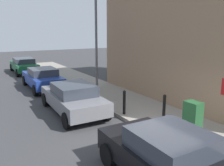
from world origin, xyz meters
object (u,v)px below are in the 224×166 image
utility_cabinet (192,119)px  bollard_far_kerb (124,101)px  car_black (171,158)px  lamppost (96,36)px  bollard_near_cabinet (164,106)px  car_blue (42,78)px  car_green (24,65)px  car_grey (73,98)px

utility_cabinet → bollard_far_kerb: (-0.88, 2.83, 0.02)m
car_black → lamppost: lamppost is taller
bollard_far_kerb → car_black: bearing=-109.9°
bollard_near_cabinet → bollard_far_kerb: same height
car_black → bollard_near_cabinet: 3.90m
car_blue → bollard_far_kerb: 7.08m
car_black → car_green: 17.94m
bollard_near_cabinet → car_green: bearing=99.4°
car_grey → lamppost: bearing=-41.2°
car_green → bollard_near_cabinet: 15.19m
utility_cabinet → bollard_near_cabinet: (0.10, 1.48, 0.02)m
car_black → bollard_near_cabinet: bearing=-39.8°
utility_cabinet → bollard_near_cabinet: bearing=86.1°
car_blue → car_green: car_blue is taller
car_black → car_grey: size_ratio=0.94×
car_grey → car_green: 12.00m
car_grey → car_blue: (0.01, 5.26, -0.00)m
bollard_near_cabinet → bollard_far_kerb: bearing=125.9°
car_blue → bollard_far_kerb: bearing=-166.4°
car_black → car_green: (0.07, 17.94, -0.01)m
car_green → car_black: bearing=-179.9°
car_blue → car_green: size_ratio=0.95×
car_blue → lamppost: (2.67, -2.32, 2.60)m
bollard_far_kerb → lamppost: size_ratio=0.18×
bollard_far_kerb → lamppost: 5.36m
bollard_near_cabinet → bollard_far_kerb: (-0.98, 1.35, 0.00)m
car_blue → car_green: 6.74m
bollard_near_cabinet → lamppost: (0.07, 5.92, 2.60)m
car_green → lamppost: lamppost is taller
car_black → lamppost: (2.61, 8.88, 2.60)m
bollard_far_kerb → car_green: bearing=96.3°
car_green → lamppost: (2.54, -9.07, 2.60)m
car_blue → lamppost: bearing=-130.7°
car_green → car_blue: bearing=179.2°
car_blue → bollard_near_cabinet: (2.60, -8.25, 0.00)m
car_green → lamppost: size_ratio=0.78×
car_grey → bollard_far_kerb: size_ratio=4.14×
lamppost → car_green: bearing=105.7°
car_grey → car_blue: car_grey is taller
car_grey → utility_cabinet: (2.52, -4.46, -0.03)m
car_blue → lamppost: lamppost is taller
bollard_far_kerb → car_blue: bearing=103.2°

